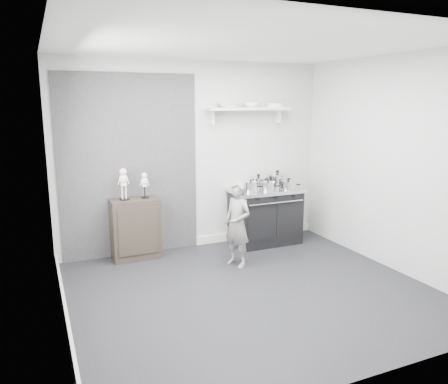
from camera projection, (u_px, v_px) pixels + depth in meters
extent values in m
plane|color=black|center=(250.00, 291.00, 4.99)|extent=(4.00, 4.00, 0.00)
cube|color=#B8B8B5|center=(195.00, 156.00, 6.33)|extent=(4.00, 0.02, 2.70)
cube|color=#B8B8B5|center=(368.00, 213.00, 3.10)|extent=(4.00, 0.02, 2.70)
cube|color=#B8B8B5|center=(54.00, 189.00, 3.93)|extent=(0.02, 3.60, 2.70)
cube|color=#B8B8B5|center=(393.00, 164.00, 5.50)|extent=(0.02, 3.60, 2.70)
cube|color=silver|center=(253.00, 44.00, 4.44)|extent=(4.00, 3.60, 0.02)
cube|color=black|center=(130.00, 167.00, 5.96)|extent=(1.90, 0.02, 2.50)
cube|color=silver|center=(255.00, 233.00, 6.97)|extent=(2.00, 0.03, 0.12)
cube|color=silver|center=(67.00, 320.00, 4.20)|extent=(0.03, 3.60, 0.12)
cube|color=silver|center=(249.00, 109.00, 6.39)|extent=(1.30, 0.26, 0.04)
cube|color=silver|center=(212.00, 117.00, 6.26)|extent=(0.03, 0.12, 0.20)
cube|color=silver|center=(278.00, 116.00, 6.70)|extent=(0.03, 0.12, 0.20)
cube|color=black|center=(265.00, 217.00, 6.63)|extent=(0.99, 0.60, 0.79)
cube|color=silver|center=(266.00, 190.00, 6.55)|extent=(1.05, 0.64, 0.05)
cube|color=black|center=(261.00, 223.00, 6.27)|extent=(0.42, 0.02, 0.52)
cube|color=black|center=(289.00, 219.00, 6.45)|extent=(0.42, 0.02, 0.52)
cylinder|color=silver|center=(276.00, 203.00, 6.28)|extent=(0.89, 0.02, 0.02)
cylinder|color=black|center=(258.00, 199.00, 6.16)|extent=(0.04, 0.03, 0.04)
cylinder|color=black|center=(276.00, 197.00, 6.27)|extent=(0.04, 0.03, 0.04)
cylinder|color=black|center=(294.00, 195.00, 6.39)|extent=(0.04, 0.03, 0.04)
cube|color=black|center=(135.00, 229.00, 5.97)|extent=(0.64, 0.37, 0.84)
imported|color=slate|center=(237.00, 224.00, 5.67)|extent=(0.41, 0.48, 1.12)
cylinder|color=silver|center=(251.00, 187.00, 6.32)|extent=(0.19, 0.19, 0.13)
cylinder|color=silver|center=(251.00, 182.00, 6.30)|extent=(0.19, 0.19, 0.01)
sphere|color=black|center=(251.00, 181.00, 6.30)|extent=(0.03, 0.03, 0.03)
cylinder|color=black|center=(259.00, 186.00, 6.37)|extent=(0.10, 0.02, 0.02)
cylinder|color=silver|center=(258.00, 183.00, 6.60)|extent=(0.28, 0.28, 0.15)
cylinder|color=silver|center=(258.00, 178.00, 6.58)|extent=(0.29, 0.29, 0.02)
sphere|color=black|center=(259.00, 175.00, 6.58)|extent=(0.05, 0.05, 0.05)
cylinder|color=black|center=(269.00, 182.00, 6.67)|extent=(0.10, 0.02, 0.02)
cylinder|color=silver|center=(277.00, 180.00, 6.72)|extent=(0.31, 0.31, 0.18)
cylinder|color=silver|center=(277.00, 174.00, 6.70)|extent=(0.32, 0.32, 0.02)
sphere|color=black|center=(278.00, 172.00, 6.69)|extent=(0.06, 0.06, 0.06)
cylinder|color=black|center=(288.00, 179.00, 6.80)|extent=(0.10, 0.02, 0.02)
cylinder|color=silver|center=(288.00, 185.00, 6.47)|extent=(0.23, 0.23, 0.12)
cylinder|color=silver|center=(288.00, 181.00, 6.46)|extent=(0.24, 0.24, 0.01)
sphere|color=black|center=(288.00, 179.00, 6.45)|extent=(0.04, 0.04, 0.04)
cylinder|color=black|center=(297.00, 185.00, 6.53)|extent=(0.10, 0.02, 0.02)
cylinder|color=silver|center=(268.00, 187.00, 6.35)|extent=(0.19, 0.19, 0.12)
cylinder|color=silver|center=(268.00, 182.00, 6.33)|extent=(0.20, 0.20, 0.01)
sphere|color=black|center=(268.00, 181.00, 6.33)|extent=(0.03, 0.03, 0.03)
cylinder|color=black|center=(276.00, 186.00, 6.40)|extent=(0.10, 0.02, 0.02)
imported|color=white|center=(228.00, 105.00, 6.25)|extent=(0.30, 0.30, 0.07)
imported|color=white|center=(251.00, 105.00, 6.40)|extent=(0.22, 0.22, 0.07)
cylinder|color=silver|center=(275.00, 105.00, 6.56)|extent=(0.25, 0.25, 0.06)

